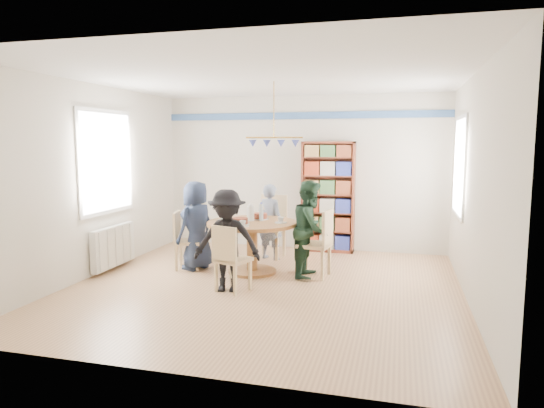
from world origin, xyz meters
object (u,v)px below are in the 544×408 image
(dining_table, at_px, (252,235))
(person_right, at_px, (311,229))
(chair_right, at_px, (320,240))
(person_near, at_px, (227,241))
(person_left, at_px, (196,225))
(chair_near, at_px, (229,256))
(bookshelf, at_px, (328,198))
(person_far, at_px, (270,222))
(chair_far, at_px, (272,223))
(radiator, at_px, (114,246))
(chair_left, at_px, (184,237))

(dining_table, relative_size, person_right, 0.96)
(chair_right, height_order, person_near, person_near)
(person_left, xyz_separation_m, person_near, (0.82, -0.91, -0.01))
(chair_near, xyz_separation_m, bookshelf, (0.85, 2.66, 0.46))
(chair_near, xyz_separation_m, person_far, (0.03, 1.85, 0.14))
(chair_far, bearing_deg, bookshelf, 36.04)
(chair_right, distance_m, chair_far, 1.43)
(person_right, distance_m, bookshelf, 1.68)
(person_left, height_order, bookshelf, bookshelf)
(person_near, bearing_deg, person_right, 37.82)
(radiator, bearing_deg, chair_right, 7.12)
(radiator, height_order, person_far, person_far)
(person_right, relative_size, bookshelf, 0.72)
(radiator, bearing_deg, person_left, 16.15)
(person_far, xyz_separation_m, person_near, (-0.08, -1.80, 0.04))
(chair_far, xyz_separation_m, chair_near, (-0.01, -2.05, -0.09))
(chair_right, relative_size, person_right, 0.70)
(person_far, bearing_deg, person_near, 105.72)
(bookshelf, bearing_deg, radiator, -144.90)
(chair_left, bearing_deg, person_left, 6.37)
(radiator, relative_size, person_right, 0.73)
(person_far, bearing_deg, chair_near, 107.29)
(radiator, distance_m, person_left, 1.27)
(chair_right, distance_m, person_right, 0.20)
(bookshelf, bearing_deg, chair_far, -143.96)
(chair_near, height_order, person_left, person_left)
(radiator, bearing_deg, person_far, 30.51)
(dining_table, xyz_separation_m, person_near, (-0.04, -0.93, 0.09))
(person_left, distance_m, bookshelf, 2.43)
(chair_far, xyz_separation_m, person_near, (-0.06, -2.00, 0.09))
(person_right, xyz_separation_m, person_near, (-0.90, -0.95, -0.03))
(radiator, distance_m, person_right, 2.95)
(chair_right, bearing_deg, person_left, -178.89)
(dining_table, relative_size, person_far, 1.06)
(radiator, distance_m, person_far, 2.44)
(chair_left, height_order, chair_near, chair_left)
(chair_near, height_order, person_near, person_near)
(chair_right, height_order, person_left, person_left)
(person_left, relative_size, bookshelf, 0.69)
(radiator, height_order, dining_table, dining_table)
(chair_left, relative_size, chair_far, 0.84)
(chair_right, xyz_separation_m, person_far, (-0.95, 0.85, 0.09))
(person_far, bearing_deg, person_left, 62.78)
(chair_near, height_order, person_right, person_right)
(chair_right, bearing_deg, radiator, -172.88)
(radiator, relative_size, bookshelf, 0.53)
(dining_table, xyz_separation_m, chair_left, (-1.06, -0.04, -0.08))
(chair_far, distance_m, chair_near, 2.05)
(chair_far, relative_size, person_near, 0.78)
(chair_left, relative_size, person_left, 0.65)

